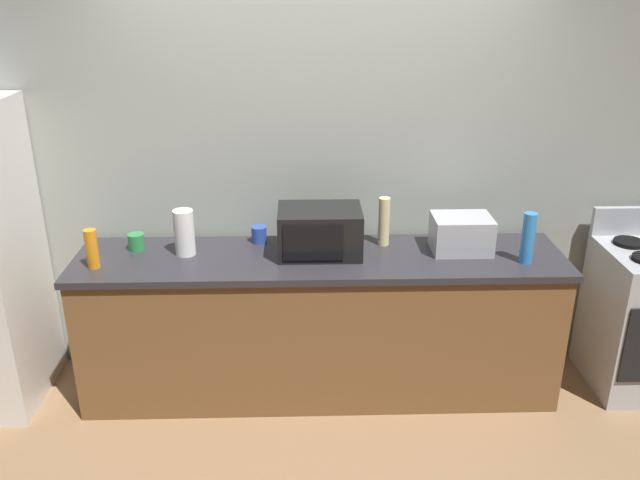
# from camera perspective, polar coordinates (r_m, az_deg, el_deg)

# --- Properties ---
(ground_plane) EXTENTS (8.00, 8.00, 0.00)m
(ground_plane) POSITION_cam_1_polar(r_m,az_deg,el_deg) (3.94, 0.18, -15.84)
(ground_plane) COLOR #93704C
(back_wall) EXTENTS (6.40, 0.10, 2.70)m
(back_wall) POSITION_cam_1_polar(r_m,az_deg,el_deg) (4.06, -0.17, 6.79)
(back_wall) COLOR #9EA399
(back_wall) RESTS_ON ground_plane
(counter_run) EXTENTS (2.84, 0.64, 0.90)m
(counter_run) POSITION_cam_1_polar(r_m,az_deg,el_deg) (4.02, 0.00, -7.24)
(counter_run) COLOR brown
(counter_run) RESTS_ON ground_plane
(microwave) EXTENTS (0.48, 0.35, 0.27)m
(microwave) POSITION_cam_1_polar(r_m,az_deg,el_deg) (3.81, -0.05, 0.76)
(microwave) COLOR black
(microwave) RESTS_ON counter_run
(toaster_oven) EXTENTS (0.34, 0.26, 0.21)m
(toaster_oven) POSITION_cam_1_polar(r_m,az_deg,el_deg) (3.95, 12.11, 0.53)
(toaster_oven) COLOR #B7BABF
(toaster_oven) RESTS_ON counter_run
(paper_towel_roll) EXTENTS (0.12, 0.12, 0.27)m
(paper_towel_roll) POSITION_cam_1_polar(r_m,az_deg,el_deg) (3.87, -11.64, 0.63)
(paper_towel_roll) COLOR white
(paper_towel_roll) RESTS_ON counter_run
(bottle_dish_soap) EXTENTS (0.07, 0.07, 0.22)m
(bottle_dish_soap) POSITION_cam_1_polar(r_m,az_deg,el_deg) (3.84, -19.09, -0.73)
(bottle_dish_soap) COLOR orange
(bottle_dish_soap) RESTS_ON counter_run
(bottle_hand_soap) EXTENTS (0.07, 0.07, 0.30)m
(bottle_hand_soap) POSITION_cam_1_polar(r_m,az_deg,el_deg) (3.95, 5.54, 1.60)
(bottle_hand_soap) COLOR beige
(bottle_hand_soap) RESTS_ON counter_run
(bottle_spray_cleaner) EXTENTS (0.07, 0.07, 0.30)m
(bottle_spray_cleaner) POSITION_cam_1_polar(r_m,az_deg,el_deg) (3.86, 17.52, 0.16)
(bottle_spray_cleaner) COLOR #338CE5
(bottle_spray_cleaner) RESTS_ON counter_run
(mug_green) EXTENTS (0.10, 0.10, 0.10)m
(mug_green) POSITION_cam_1_polar(r_m,az_deg,el_deg) (4.04, -15.56, -0.15)
(mug_green) COLOR #2D8C47
(mug_green) RESTS_ON counter_run
(mug_blue) EXTENTS (0.09, 0.09, 0.10)m
(mug_blue) POSITION_cam_1_polar(r_m,az_deg,el_deg) (4.01, -5.28, 0.48)
(mug_blue) COLOR #2D4CB2
(mug_blue) RESTS_ON counter_run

